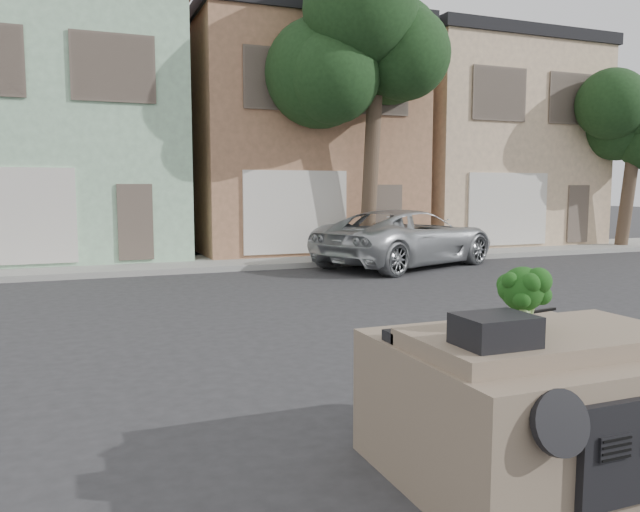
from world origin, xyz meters
TOP-DOWN VIEW (x-y plane):
  - ground_plane at (0.00, 0.00)m, footprint 120.00×120.00m
  - sidewalk at (0.00, 10.50)m, footprint 40.00×3.00m
  - townhouse_mint at (-3.50, 14.50)m, footprint 7.20×8.20m
  - townhouse_tan at (4.00, 14.50)m, footprint 7.20×8.20m
  - townhouse_beige at (11.50, 14.50)m, footprint 7.20×8.20m
  - silver_pickup at (5.46, 8.41)m, footprint 6.19×4.54m
  - tree_near at (5.00, 9.80)m, footprint 4.40×4.00m
  - tree_far at (15.00, 9.80)m, footprint 3.20×3.00m
  - car_dashboard at (0.00, -3.00)m, footprint 2.00×1.80m
  - instrument_hump at (-0.58, -3.35)m, footprint 0.48×0.38m
  - wiper_arm at (0.28, -2.62)m, footprint 0.69×0.15m
  - broccoli at (-0.12, -3.05)m, footprint 0.51×0.51m

SIDE VIEW (x-z plane):
  - ground_plane at x=0.00m, z-range 0.00..0.00m
  - silver_pickup at x=5.46m, z-range -0.78..0.78m
  - sidewalk at x=0.00m, z-range 0.00..0.15m
  - car_dashboard at x=0.00m, z-range 0.00..1.12m
  - wiper_arm at x=0.28m, z-range 1.12..1.14m
  - instrument_hump at x=-0.58m, z-range 1.12..1.32m
  - broccoli at x=-0.12m, z-range 1.12..1.59m
  - tree_far at x=15.00m, z-range 0.00..6.00m
  - townhouse_mint at x=-3.50m, z-range 0.00..7.55m
  - townhouse_tan at x=4.00m, z-range 0.00..7.55m
  - townhouse_beige at x=11.50m, z-range 0.00..7.55m
  - tree_near at x=5.00m, z-range 0.00..8.50m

